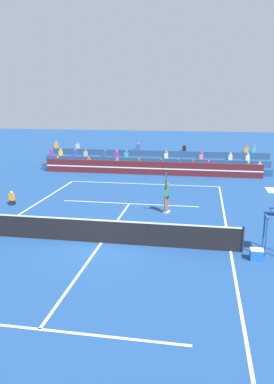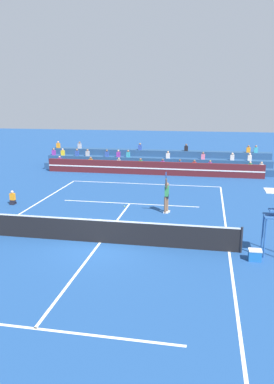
{
  "view_description": "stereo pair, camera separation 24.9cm",
  "coord_description": "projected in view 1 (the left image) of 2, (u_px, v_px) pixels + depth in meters",
  "views": [
    {
      "loc": [
        4.16,
        -14.82,
        6.09
      ],
      "look_at": [
        0.71,
        4.99,
        1.1
      ],
      "focal_mm": 35.0,
      "sensor_mm": 36.0,
      "label": 1
    },
    {
      "loc": [
        4.41,
        -14.77,
        6.09
      ],
      "look_at": [
        0.71,
        4.99,
        1.1
      ],
      "focal_mm": 35.0,
      "sensor_mm": 36.0,
      "label": 2
    }
  ],
  "objects": [
    {
      "name": "tennis_net",
      "position": [
        101.0,
        231.0,
        16.2
      ],
      "size": [
        12.0,
        0.1,
        1.1
      ],
      "color": "black",
      "rests_on": "ground"
    },
    {
      "name": "tennis_ball",
      "position": [
        124.0,
        206.0,
        21.78
      ],
      "size": [
        0.07,
        0.07,
        0.07
      ],
      "primitive_type": "sphere",
      "color": "#C6DB33",
      "rests_on": "ground"
    },
    {
      "name": "ball_kid_courtside",
      "position": [
        12.0,
        199.0,
        22.16
      ],
      "size": [
        0.3,
        0.36,
        0.84
      ],
      "color": "black",
      "rests_on": "ground"
    },
    {
      "name": "bleacher_stand",
      "position": [
        154.0,
        162.0,
        33.37
      ],
      "size": [
        19.76,
        2.85,
        2.28
      ],
      "color": "navy",
      "rests_on": "ground"
    },
    {
      "name": "equipment_cooler",
      "position": [
        257.0,
        254.0,
        14.54
      ],
      "size": [
        0.5,
        0.38,
        0.45
      ],
      "color": "#1E66B2",
      "rests_on": "ground"
    },
    {
      "name": "sponsor_banner_wall",
      "position": [
        150.0,
        168.0,
        30.97
      ],
      "size": [
        18.0,
        0.26,
        1.1
      ],
      "color": "#51191E",
      "rests_on": "ground"
    },
    {
      "name": "court_lines",
      "position": [
        101.0,
        243.0,
        16.33
      ],
      "size": [
        11.1,
        23.9,
        0.01
      ],
      "color": "white",
      "rests_on": "ground"
    },
    {
      "name": "tennis_player",
      "position": [
        167.0,
        195.0,
        20.44
      ],
      "size": [
        0.34,
        1.08,
        2.46
      ],
      "color": "brown",
      "rests_on": "ground"
    },
    {
      "name": "ground_plane",
      "position": [
        101.0,
        243.0,
        16.33
      ],
      "size": [
        120.0,
        120.0,
        0.0
      ],
      "primitive_type": "plane",
      "color": "navy"
    }
  ]
}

